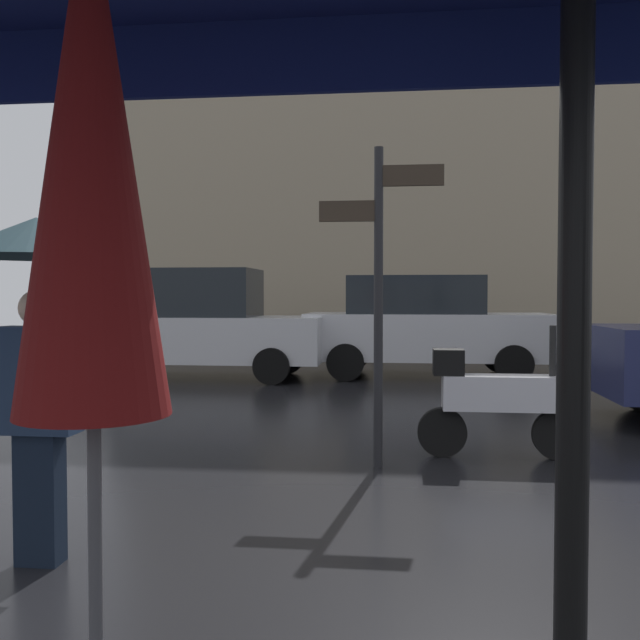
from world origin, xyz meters
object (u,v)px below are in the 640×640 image
at_px(pedestrian_with_umbrella, 37,288).
at_px(street_signpost, 379,273).
at_px(folded_patio_umbrella_far, 91,178).
at_px(parked_scooter, 494,398).
at_px(parked_car_right, 423,325).
at_px(parked_car_distant, 198,324).

relative_size(pedestrian_with_umbrella, street_signpost, 0.69).
bearing_deg(folded_patio_umbrella_far, parked_scooter, 71.41).
bearing_deg(parked_car_right, folded_patio_umbrella_far, 83.75).
distance_m(folded_patio_umbrella_far, pedestrian_with_umbrella, 2.35).
height_order(parked_car_right, parked_car_distant, parked_car_distant).
relative_size(pedestrian_with_umbrella, parked_car_right, 0.44).
distance_m(pedestrian_with_umbrella, parked_scooter, 4.21).
bearing_deg(pedestrian_with_umbrella, folded_patio_umbrella_far, 11.07).
height_order(parked_scooter, street_signpost, street_signpost).
bearing_deg(parked_scooter, pedestrian_with_umbrella, -129.43).
bearing_deg(folded_patio_umbrella_far, parked_car_right, 83.99).
xyz_separation_m(folded_patio_umbrella_far, pedestrian_with_umbrella, (-1.23, 1.99, -0.25)).
xyz_separation_m(parked_car_distant, street_signpost, (3.50, -6.32, 0.71)).
bearing_deg(parked_scooter, parked_car_right, 99.18).
bearing_deg(street_signpost, parked_scooter, 23.71).
bearing_deg(street_signpost, parked_car_right, 85.01).
height_order(parked_scooter, parked_car_right, parked_car_right).
xyz_separation_m(folded_patio_umbrella_far, street_signpost, (0.59, 4.43, -0.10)).
bearing_deg(pedestrian_with_umbrella, street_signpost, 122.58).
bearing_deg(folded_patio_umbrella_far, parked_car_distant, 105.17).
bearing_deg(parked_car_right, street_signpost, 84.77).
height_order(parked_car_distant, street_signpost, street_signpost).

